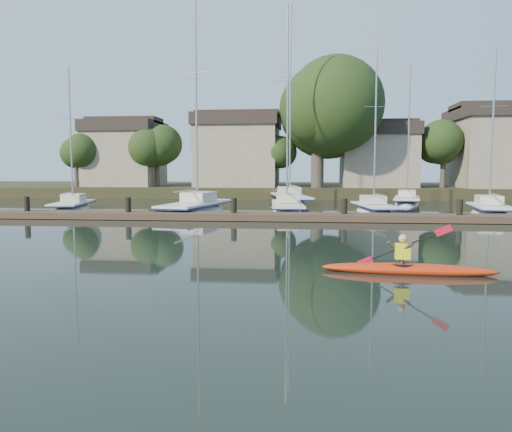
# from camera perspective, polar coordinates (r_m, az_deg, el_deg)

# --- Properties ---
(ground) EXTENTS (160.00, 160.00, 0.00)m
(ground) POSITION_cam_1_polar(r_m,az_deg,el_deg) (13.40, 1.55, -6.62)
(ground) COLOR black
(ground) RESTS_ON ground
(kayak) EXTENTS (4.65, 1.15, 1.48)m
(kayak) POSITION_cam_1_polar(r_m,az_deg,el_deg) (14.01, 16.89, -5.58)
(kayak) COLOR #B4280D
(kayak) RESTS_ON ground
(dock) EXTENTS (34.00, 2.00, 1.80)m
(dock) POSITION_cam_1_polar(r_m,az_deg,el_deg) (27.21, 3.72, -0.06)
(dock) COLOR #4F392D
(dock) RESTS_ON ground
(sailboat_0) EXTENTS (3.06, 7.00, 10.74)m
(sailboat_0) POSITION_cam_1_polar(r_m,az_deg,el_deg) (36.13, -20.23, 0.37)
(sailboat_0) COLOR white
(sailboat_0) RESTS_ON ground
(sailboat_1) EXTENTS (3.90, 9.55, 15.19)m
(sailboat_1) POSITION_cam_1_polar(r_m,az_deg,el_deg) (31.93, -6.88, -0.01)
(sailboat_1) COLOR white
(sailboat_1) RESTS_ON ground
(sailboat_2) EXTENTS (2.65, 8.81, 14.38)m
(sailboat_2) POSITION_cam_1_polar(r_m,az_deg,el_deg) (32.44, 3.56, 0.15)
(sailboat_2) COLOR white
(sailboat_2) RESTS_ON ground
(sailboat_3) EXTENTS (2.82, 7.41, 11.64)m
(sailboat_3) POSITION_cam_1_polar(r_m,az_deg,el_deg) (32.70, 13.37, 0.06)
(sailboat_3) COLOR white
(sailboat_3) RESTS_ON ground
(sailboat_4) EXTENTS (2.95, 6.97, 11.48)m
(sailboat_4) POSITION_cam_1_polar(r_m,az_deg,el_deg) (33.73, 25.11, -0.17)
(sailboat_4) COLOR white
(sailboat_4) RESTS_ON ground
(sailboat_6) EXTENTS (4.31, 11.14, 17.34)m
(sailboat_6) POSITION_cam_1_polar(r_m,az_deg,el_deg) (40.93, 3.92, 1.21)
(sailboat_6) COLOR white
(sailboat_6) RESTS_ON ground
(sailboat_7) EXTENTS (3.41, 7.67, 11.99)m
(sailboat_7) POSITION_cam_1_polar(r_m,az_deg,el_deg) (41.05, 16.83, 1.03)
(sailboat_7) COLOR white
(sailboat_7) RESTS_ON ground
(shore) EXTENTS (90.00, 25.25, 12.75)m
(shore) POSITION_cam_1_polar(r_m,az_deg,el_deg) (53.36, 6.49, 5.85)
(shore) COLOR #253018
(shore) RESTS_ON ground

